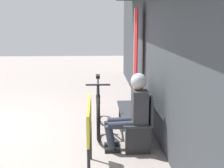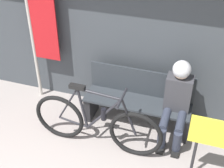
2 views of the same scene
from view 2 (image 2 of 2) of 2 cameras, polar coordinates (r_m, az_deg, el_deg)
The scene contains 5 objects.
storefront_wall at distance 4.21m, azimuth 1.12°, elevation 14.86°, with size 12.00×0.56×3.20m.
park_bench_near at distance 4.43m, azimuth 4.77°, elevation -3.25°, with size 1.49×0.42×0.82m.
bicycle at distance 4.06m, azimuth -2.89°, elevation -7.30°, with size 1.75×0.40×0.94m.
person_seated at distance 4.11m, azimuth 11.83°, elevation -2.45°, with size 0.34×0.63×1.16m.
banner_pole at distance 4.60m, azimuth -13.20°, elevation 11.19°, with size 0.45×0.05×2.16m.
Camera 2 is at (1.17, -1.04, 3.09)m, focal length 50.00 mm.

